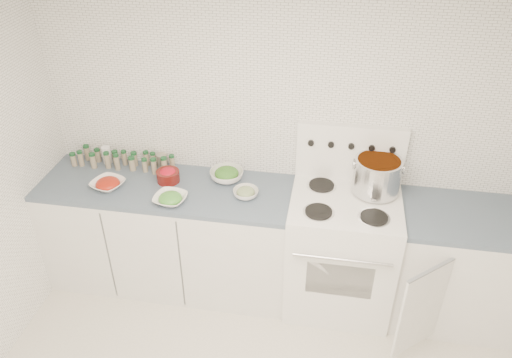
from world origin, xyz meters
The scene contains 13 objects.
room_walls centered at (0.00, 0.00, 1.56)m, with size 3.54×3.04×2.52m.
counter_left centered at (-0.82, 1.19, 0.45)m, with size 1.85×0.62×0.90m.
stove centered at (0.48, 1.19, 0.50)m, with size 0.76×0.70×1.36m.
counter_right centered at (1.30, 1.19, 0.45)m, with size 0.89×0.89×0.90m.
stock_pot centered at (0.67, 1.32, 1.08)m, with size 0.35×0.32×0.25m.
bowl_tomato centered at (-1.22, 1.10, 0.93)m, with size 0.29×0.29×0.08m.
bowl_snowpea centered at (-0.72, 1.00, 0.93)m, with size 0.25×0.25×0.07m.
bowl_broccoli centered at (-0.40, 1.35, 0.95)m, with size 0.27×0.27×0.10m.
bowl_zucchini centered at (-0.22, 1.16, 0.93)m, with size 0.21×0.21×0.07m.
bowl_pepper centered at (-0.82, 1.26, 0.95)m, with size 0.17×0.17×0.10m.
salt_canister centered at (-1.37, 1.43, 0.97)m, with size 0.07×0.07×0.14m, color white.
tin_can centered at (-0.93, 1.45, 0.95)m, with size 0.08×0.08×0.11m, color #9E9585.
spice_cluster centered at (-1.22, 1.39, 0.96)m, with size 0.81×0.15×0.14m.
Camera 1 is at (0.34, -1.66, 2.92)m, focal length 35.00 mm.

